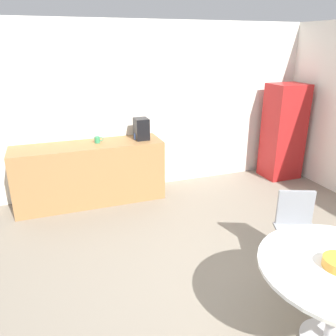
{
  "coord_description": "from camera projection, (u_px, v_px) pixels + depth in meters",
  "views": [
    {
      "loc": [
        -1.3,
        -2.15,
        2.28
      ],
      "look_at": [
        -0.08,
        1.21,
        0.95
      ],
      "focal_mm": 36.17,
      "sensor_mm": 36.0,
      "label": 1
    }
  ],
  "objects": [
    {
      "name": "ground_plane",
      "position": [
        221.0,
        307.0,
        3.1
      ],
      "size": [
        6.0,
        6.0,
        0.0
      ],
      "primitive_type": "plane",
      "color": "gray"
    },
    {
      "name": "wall_back",
      "position": [
        133.0,
        109.0,
        5.29
      ],
      "size": [
        6.0,
        0.1,
        2.6
      ],
      "primitive_type": "cube",
      "color": "white",
      "rests_on": "ground_plane"
    },
    {
      "name": "counter_block",
      "position": [
        90.0,
        173.0,
        5.03
      ],
      "size": [
        2.15,
        0.6,
        0.9
      ],
      "primitive_type": "cube",
      "color": "#9E7042",
      "rests_on": "ground_plane"
    },
    {
      "name": "locker_cabinet",
      "position": [
        283.0,
        132.0,
        5.88
      ],
      "size": [
        0.6,
        0.5,
        1.64
      ],
      "primitive_type": "cube",
      "color": "#B21E1E",
      "rests_on": "ground_plane"
    },
    {
      "name": "chair_gray",
      "position": [
        296.0,
        221.0,
        3.53
      ],
      "size": [
        0.55,
        0.55,
        0.83
      ],
      "color": "silver",
      "rests_on": "ground_plane"
    },
    {
      "name": "mug_white",
      "position": [
        137.0,
        136.0,
        5.1
      ],
      "size": [
        0.13,
        0.08,
        0.09
      ],
      "color": "#3F66BF",
      "rests_on": "counter_block"
    },
    {
      "name": "mug_green",
      "position": [
        97.0,
        140.0,
        4.93
      ],
      "size": [
        0.13,
        0.08,
        0.09
      ],
      "color": "#338C59",
      "rests_on": "counter_block"
    },
    {
      "name": "coffee_maker",
      "position": [
        141.0,
        129.0,
        5.07
      ],
      "size": [
        0.2,
        0.24,
        0.32
      ],
      "primitive_type": "cube",
      "color": "black",
      "rests_on": "counter_block"
    }
  ]
}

